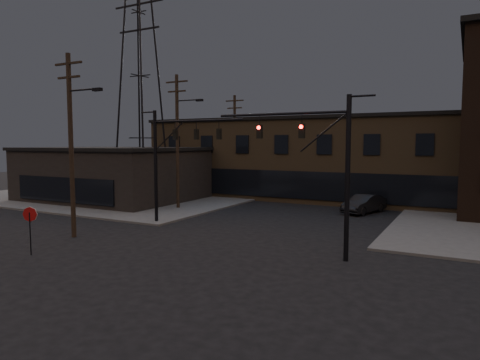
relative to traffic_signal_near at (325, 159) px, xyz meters
The scene contains 12 objects.
ground 8.56m from the traffic_signal_near, 139.97° to the right, with size 140.00×140.00×0.00m, color black.
sidewalk_nw 32.84m from the traffic_signal_near, 147.39° to the left, with size 30.00×30.00×0.15m, color #474744.
building_row 24.12m from the traffic_signal_near, 102.84° to the left, with size 40.00×12.00×8.00m, color brown.
building_left 27.95m from the traffic_signal_near, 155.60° to the left, with size 16.00×12.00×5.00m, color black.
traffic_signal_near is the anchor object (origin of this frame).
traffic_signal_far 12.57m from the traffic_signal_near, 163.83° to the left, with size 7.12×0.24×8.00m.
stop_sign 15.17m from the traffic_signal_near, 154.10° to the right, with size 0.72×0.33×2.48m.
utility_pole_near 15.03m from the traffic_signal_near, behind, with size 3.70×0.28×11.00m.
utility_pole_mid 18.47m from the traffic_signal_near, 148.97° to the left, with size 3.70×0.28×11.50m.
utility_pole_far 27.33m from the traffic_signal_near, 128.10° to the left, with size 2.20×0.28×11.00m.
transmission_tower 28.02m from the traffic_signal_near, 149.97° to the left, with size 7.00×7.00×25.00m, color black, non-canonical shape.
car_crossing 15.56m from the traffic_signal_near, 94.51° to the left, with size 1.61×4.63×1.52m, color black.
Camera 1 is at (11.55, -15.88, 5.70)m, focal length 32.00 mm.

